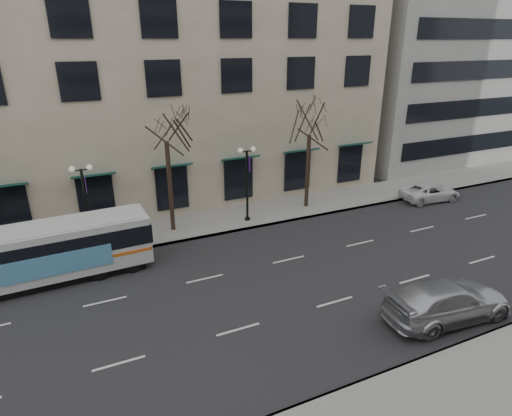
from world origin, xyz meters
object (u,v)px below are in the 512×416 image
tree_far_mid (165,125)px  lamp_post_right (247,181)px  tree_far_right (310,121)px  silver_car (448,301)px  white_pickup (430,192)px  lamp_post_left (86,204)px  city_bus (37,253)px

tree_far_mid → lamp_post_right: bearing=-6.8°
tree_far_right → silver_car: (-1.16, -14.16, -5.54)m
white_pickup → tree_far_mid: bearing=87.9°
lamp_post_right → silver_car: size_ratio=0.86×
tree_far_mid → silver_car: size_ratio=1.41×
tree_far_right → tree_far_mid: bearing=180.0°
lamp_post_left → white_pickup: 24.70m
tree_far_right → white_pickup: bearing=-15.3°
tree_far_right → city_bus: (-17.71, -3.33, -4.75)m
tree_far_right → silver_car: size_ratio=1.33×
lamp_post_right → silver_car: (3.83, -13.56, -2.06)m
tree_far_mid → city_bus: bearing=-156.6°
lamp_post_right → tree_far_mid: bearing=173.2°
tree_far_mid → silver_car: (8.84, -14.16, -6.03)m
tree_far_right → city_bus: bearing=-169.4°
lamp_post_left → city_bus: size_ratio=0.46×
lamp_post_left → white_pickup: lamp_post_left is taller
tree_far_right → white_pickup: 11.43m
lamp_post_left → lamp_post_right: 10.00m
city_bus → silver_car: city_bus is taller
lamp_post_left → city_bus: (-2.72, -2.73, -1.28)m
tree_far_right → lamp_post_right: tree_far_right is taller
lamp_post_left → white_pickup: size_ratio=1.11×
lamp_post_right → white_pickup: lamp_post_right is taller
lamp_post_right → silver_car: bearing=-74.2°
tree_far_right → silver_car: tree_far_right is taller
tree_far_mid → lamp_post_right: size_ratio=1.64×
city_bus → white_pickup: size_ratio=2.43×
tree_far_right → silver_car: bearing=-94.7°
silver_car → white_pickup: 15.74m
lamp_post_right → city_bus: size_ratio=0.46×
city_bus → white_pickup: (27.23, 0.73, -1.02)m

